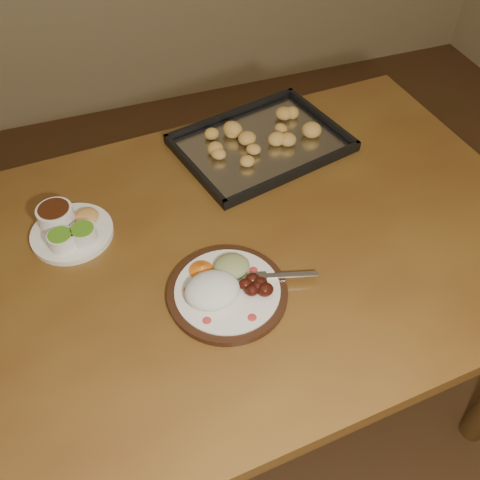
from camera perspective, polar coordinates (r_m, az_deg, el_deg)
name	(u,v)px	position (r m, az deg, el deg)	size (l,w,h in m)	color
ground	(265,476)	(1.70, 2.66, -23.81)	(4.00, 4.00, 0.00)	#4F2C1B
dining_table	(212,279)	(1.22, -3.01, -4.18)	(1.56, 1.00, 0.75)	brown
dinner_plate	(225,288)	(1.06, -1.63, -5.18)	(0.31, 0.24, 0.06)	black
condiment_saucer	(68,228)	(1.22, -17.84, 1.23)	(0.18, 0.18, 0.06)	white
baking_tray	(261,142)	(1.40, 2.28, 10.36)	(0.47, 0.39, 0.04)	black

